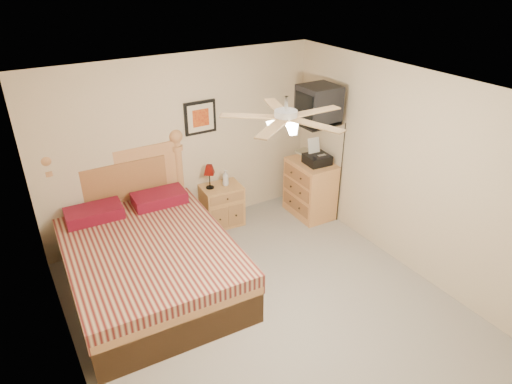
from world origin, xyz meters
The scene contains 17 objects.
floor centered at (0.00, 0.00, 0.00)m, with size 4.50×4.50×0.00m, color gray.
ceiling centered at (0.00, 0.00, 2.50)m, with size 4.00×4.50×0.04m, color white.
wall_back centered at (0.00, 2.25, 1.25)m, with size 4.00×0.04×2.50m, color #CAB695.
wall_front centered at (0.00, -2.25, 1.25)m, with size 4.00×0.04×2.50m, color #CAB695.
wall_left centered at (-2.00, 0.00, 1.25)m, with size 0.04×4.50×2.50m, color #CAB695.
wall_right centered at (2.00, 0.00, 1.25)m, with size 0.04×4.50×2.50m, color #CAB695.
bed centered at (-0.97, 1.12, 0.76)m, with size 1.78×2.34×1.51m, color tan, non-canonical shape.
nightstand centered at (0.44, 2.00, 0.31)m, with size 0.57×0.43×0.62m, color #9F653C.
table_lamp centered at (0.28, 2.05, 0.80)m, with size 0.19×0.19×0.36m, color #590803, non-canonical shape.
lotion_bottle centered at (0.51, 2.01, 0.74)m, with size 0.09×0.09×0.24m, color silver.
framed_picture centered at (0.27, 2.23, 1.62)m, with size 0.46×0.04×0.46m, color black.
dresser centered at (1.73, 1.57, 0.44)m, with size 0.51×0.74×0.87m, color #BA7846.
fax_machine centered at (1.76, 1.49, 1.05)m, with size 0.34×0.36×0.36m, color black, non-canonical shape.
magazine_lower centered at (1.73, 1.84, 0.88)m, with size 0.20×0.27×0.03m, color beige.
magazine_upper centered at (1.72, 1.85, 0.91)m, with size 0.22×0.30×0.02m, color gray.
wall_tv centered at (1.75, 1.34, 1.81)m, with size 0.56×0.46×0.58m, color black, non-canonical shape.
ceiling_fan centered at (0.00, -0.20, 2.36)m, with size 1.14×1.14×0.28m, color white, non-canonical shape.
Camera 1 is at (-2.16, -3.30, 3.60)m, focal length 32.00 mm.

